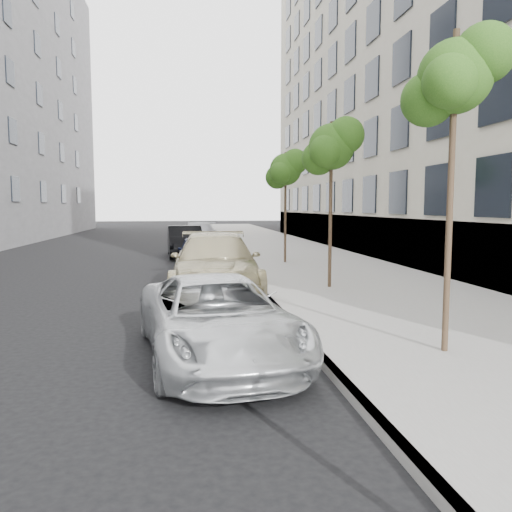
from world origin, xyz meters
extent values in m
plane|color=black|center=(0.00, 0.00, 0.00)|extent=(160.00, 160.00, 0.00)
cube|color=gray|center=(4.30, 24.00, 0.07)|extent=(6.40, 72.00, 0.14)
cube|color=#9E9B93|center=(1.18, 24.00, 0.07)|extent=(0.15, 72.00, 0.14)
cylinder|color=#38281C|center=(3.20, 1.50, 2.64)|extent=(0.10, 0.10, 4.99)
sphere|color=#204E14|center=(3.20, 1.50, 4.43)|extent=(1.13, 1.13, 1.13)
sphere|color=#204E14|center=(3.55, 1.30, 4.73)|extent=(0.91, 0.91, 0.91)
sphere|color=#204E14|center=(2.90, 1.75, 4.13)|extent=(0.85, 0.85, 0.85)
cylinder|color=#38281C|center=(3.20, 8.00, 2.49)|extent=(0.10, 0.10, 4.69)
sphere|color=#204E14|center=(3.20, 8.00, 4.13)|extent=(1.30, 1.30, 1.30)
sphere|color=#204E14|center=(3.55, 7.80, 4.43)|extent=(1.04, 1.04, 1.04)
sphere|color=#204E14|center=(2.90, 8.25, 3.83)|extent=(0.97, 0.97, 0.97)
cylinder|color=#38281C|center=(3.20, 14.50, 2.40)|extent=(0.10, 0.10, 4.53)
sphere|color=#204E14|center=(3.20, 14.50, 3.97)|extent=(1.31, 1.31, 1.31)
sphere|color=#204E14|center=(3.55, 14.30, 4.27)|extent=(1.05, 1.05, 1.05)
sphere|color=#204E14|center=(2.90, 14.75, 3.67)|extent=(0.98, 0.98, 0.98)
imported|color=silver|center=(-0.44, 2.04, 0.66)|extent=(2.83, 5.02, 1.32)
imported|color=tan|center=(-0.10, 7.95, 0.85)|extent=(2.59, 5.94, 1.70)
imported|color=black|center=(-0.44, 13.89, 0.65)|extent=(1.55, 3.82, 1.30)
imported|color=black|center=(-0.94, 18.69, 0.76)|extent=(1.87, 4.67, 1.51)
imported|color=gray|center=(-0.10, 24.16, 0.75)|extent=(2.58, 5.33, 1.50)
camera|label=1|loc=(-0.92, -5.85, 2.46)|focal=35.00mm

